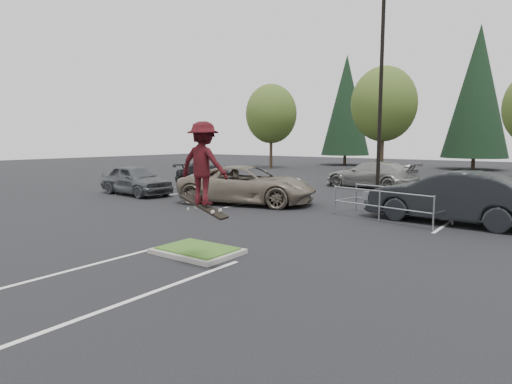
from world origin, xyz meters
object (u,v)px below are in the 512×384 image
Objects in this scene: car_r_charc at (450,197)px; decid_a at (271,116)px; car_l_grey at (135,180)px; light_pole at (380,108)px; conif_b at (477,92)px; cart_corral at (379,199)px; conif_a at (346,105)px; car_far_silver at (371,175)px; decid_b at (384,107)px; skateboarder at (203,164)px; car_l_tan at (246,185)px; car_l_black at (210,177)px.

decid_a is at bearing -130.24° from car_r_charc.
light_pole is at bearing -62.37° from car_l_grey.
conif_b is at bearing -13.94° from car_l_grey.
car_l_grey is (-13.53, -1.10, 0.08)m from cart_corral.
conif_b reaches higher than conif_a.
decid_a is 20.48m from car_far_silver.
car_r_charc reaches higher than car_l_grey.
decid_b is 0.66× the size of conif_b.
skateboarder is 0.34× the size of car_l_tan.
decid_b is 24.72m from car_l_grey.
decid_a is 1.82× the size of car_l_grey.
conif_b is 3.25× the size of cart_corral.
conif_b reaches higher than car_l_black.
conif_b is 6.61× the size of skateboarder.
car_l_black is 0.90× the size of car_far_silver.
conif_b is at bearing 91.01° from light_pole.
car_l_black is at bearing -101.84° from decid_b.
car_l_grey is (-5.49, -23.53, -5.21)m from decid_b.
decid_a reaches higher than car_r_charc.
car_l_tan is 7.07m from car_l_grey.
car_r_charc is at bearing 40.85° from car_far_silver.
car_l_black is at bearing -66.63° from decid_a.
conif_a is 43.97m from skateboarder.
car_l_black is at bearing -44.82° from car_far_silver.
light_pole is 5.66m from cart_corral.
car_l_black is 14.79m from car_r_charc.
car_l_tan is (-6.53, -0.12, 0.15)m from cart_corral.
car_r_charc reaches higher than car_l_black.
decid_a is 30.10m from cart_corral.
conif_b is 41.86m from skateboarder.
conif_a is 2.92× the size of cart_corral.
decid_b is (-6.51, 18.53, 1.48)m from light_pole.
car_l_black is (-11.20, 12.50, -1.74)m from skateboarder.
conif_b is 2.97× the size of car_l_grey.
car_far_silver is at bearing -37.16° from decid_a.
decid_b is 32.54m from skateboarder.
light_pole is at bearing -82.02° from car_l_black.
light_pole is 1.73× the size of car_far_silver.
car_far_silver is at bearing -86.55° from skateboarder.
car_r_charc is (2.47, 0.50, 0.20)m from cart_corral.
car_l_tan is at bearing -166.46° from cart_corral.
car_l_tan is at bearing -7.68° from car_far_silver.
decid_b is at bearing 109.35° from light_pole.
decid_a is 1.37× the size of car_l_tan.
light_pole is at bearing -44.25° from decid_a.
cart_corral is 6.53m from car_l_tan.
cart_corral is at bearing -63.32° from conif_a.
car_l_grey is at bearing -74.22° from decid_a.
car_r_charc is at bearing -103.27° from car_l_tan.
car_far_silver is (-6.63, 9.39, -0.11)m from car_r_charc.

